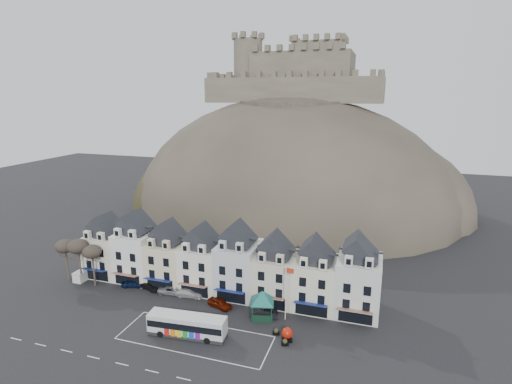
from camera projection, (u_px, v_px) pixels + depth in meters
ground at (179, 340)px, 57.31m from camera, size 300.00×300.00×0.00m
coach_bay_markings at (195, 338)px, 57.87m from camera, size 22.00×7.50×0.01m
townhouse_terrace at (222, 263)px, 70.77m from camera, size 54.40×9.35×11.80m
castle_hill at (293, 211)px, 120.65m from camera, size 100.00×76.00×68.00m
castle at (299, 74)px, 117.80m from camera, size 50.20×22.20×22.00m
tree_left_far at (65, 246)px, 74.03m from camera, size 3.61×3.61×8.24m
tree_left_mid at (78, 247)px, 73.05m from camera, size 3.78×3.78×8.64m
tree_left_near at (92, 252)px, 72.32m from camera, size 3.43×3.43×7.84m
bus at (187, 324)px, 57.97m from camera, size 11.75×3.66×3.26m
bus_shelter at (262, 297)px, 62.36m from camera, size 6.98×6.98×4.56m
red_buoy at (287, 334)px, 56.99m from camera, size 1.70×1.70×2.01m
flagpole at (286, 289)px, 61.31m from camera, size 1.31×0.25×9.08m
white_van at (84, 274)px, 76.15m from camera, size 1.82×4.18×1.91m
planter_west at (285, 342)px, 56.00m from camera, size 1.09×0.75×0.99m
planter_east at (276, 332)px, 58.51m from camera, size 1.06×0.70×1.00m
car_navy at (132, 284)px, 73.01m from camera, size 4.21×2.62×1.34m
car_black at (150, 287)px, 71.91m from camera, size 4.16×2.53×1.29m
car_silver at (172, 290)px, 70.58m from camera, size 5.02×2.91×1.34m
car_white at (189, 293)px, 69.54m from camera, size 5.12×2.52×1.43m
car_maroon at (220, 303)px, 65.94m from camera, size 4.80×3.17×1.52m
car_charcoal at (264, 313)px, 62.93m from camera, size 4.84×2.78×1.51m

